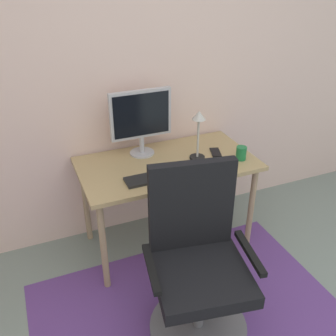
{
  "coord_description": "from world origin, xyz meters",
  "views": [
    {
      "loc": [
        -0.82,
        -0.38,
        1.97
      ],
      "look_at": [
        -0.02,
        1.54,
        0.82
      ],
      "focal_mm": 40.27,
      "sensor_mm": 36.0,
      "label": 1
    }
  ],
  "objects_px": {
    "cell_phone": "(215,152)",
    "coffee_cup": "(241,153)",
    "monitor": "(141,117)",
    "computer_mouse": "(203,166)",
    "desk_lamp": "(198,128)",
    "keyboard": "(157,177)",
    "desk": "(167,171)",
    "office_chair": "(197,273)"
  },
  "relations": [
    {
      "from": "coffee_cup",
      "to": "monitor",
      "type": "bearing_deg",
      "value": 149.96
    },
    {
      "from": "desk",
      "to": "computer_mouse",
      "type": "bearing_deg",
      "value": -42.9
    },
    {
      "from": "desk",
      "to": "cell_phone",
      "type": "bearing_deg",
      "value": -0.94
    },
    {
      "from": "keyboard",
      "to": "cell_phone",
      "type": "relative_size",
      "value": 3.07
    },
    {
      "from": "desk_lamp",
      "to": "cell_phone",
      "type": "bearing_deg",
      "value": 9.14
    },
    {
      "from": "monitor",
      "to": "computer_mouse",
      "type": "relative_size",
      "value": 4.62
    },
    {
      "from": "desk_lamp",
      "to": "office_chair",
      "type": "height_order",
      "value": "desk_lamp"
    },
    {
      "from": "keyboard",
      "to": "desk_lamp",
      "type": "distance_m",
      "value": 0.46
    },
    {
      "from": "desk",
      "to": "desk_lamp",
      "type": "height_order",
      "value": "desk_lamp"
    },
    {
      "from": "computer_mouse",
      "to": "coffee_cup",
      "type": "relative_size",
      "value": 1.06
    },
    {
      "from": "desk",
      "to": "computer_mouse",
      "type": "relative_size",
      "value": 11.98
    },
    {
      "from": "office_chair",
      "to": "keyboard",
      "type": "bearing_deg",
      "value": 101.07
    },
    {
      "from": "keyboard",
      "to": "office_chair",
      "type": "xyz_separation_m",
      "value": [
        0.01,
        -0.59,
        -0.32
      ]
    },
    {
      "from": "computer_mouse",
      "to": "desk_lamp",
      "type": "xyz_separation_m",
      "value": [
        0.03,
        0.14,
        0.22
      ]
    },
    {
      "from": "keyboard",
      "to": "office_chair",
      "type": "distance_m",
      "value": 0.67
    },
    {
      "from": "cell_phone",
      "to": "coffee_cup",
      "type": "bearing_deg",
      "value": -35.31
    },
    {
      "from": "desk",
      "to": "monitor",
      "type": "distance_m",
      "value": 0.43
    },
    {
      "from": "keyboard",
      "to": "office_chair",
      "type": "relative_size",
      "value": 0.41
    },
    {
      "from": "cell_phone",
      "to": "computer_mouse",
      "type": "bearing_deg",
      "value": -120.71
    },
    {
      "from": "monitor",
      "to": "office_chair",
      "type": "relative_size",
      "value": 0.46
    },
    {
      "from": "cell_phone",
      "to": "desk_lamp",
      "type": "bearing_deg",
      "value": -152.45
    },
    {
      "from": "computer_mouse",
      "to": "coffee_cup",
      "type": "xyz_separation_m",
      "value": [
        0.31,
        0.01,
        0.03
      ]
    },
    {
      "from": "desk",
      "to": "cell_phone",
      "type": "xyz_separation_m",
      "value": [
        0.38,
        -0.01,
        0.08
      ]
    },
    {
      "from": "keyboard",
      "to": "coffee_cup",
      "type": "relative_size",
      "value": 4.39
    },
    {
      "from": "keyboard",
      "to": "office_chair",
      "type": "height_order",
      "value": "office_chair"
    },
    {
      "from": "coffee_cup",
      "to": "cell_phone",
      "type": "distance_m",
      "value": 0.2
    },
    {
      "from": "desk",
      "to": "keyboard",
      "type": "height_order",
      "value": "keyboard"
    },
    {
      "from": "desk",
      "to": "office_chair",
      "type": "height_order",
      "value": "office_chair"
    },
    {
      "from": "monitor",
      "to": "desk_lamp",
      "type": "height_order",
      "value": "monitor"
    },
    {
      "from": "coffee_cup",
      "to": "desk_lamp",
      "type": "distance_m",
      "value": 0.37
    },
    {
      "from": "desk_lamp",
      "to": "desk",
      "type": "bearing_deg",
      "value": 171.47
    },
    {
      "from": "coffee_cup",
      "to": "desk_lamp",
      "type": "relative_size",
      "value": 0.27
    },
    {
      "from": "coffee_cup",
      "to": "desk_lamp",
      "type": "xyz_separation_m",
      "value": [
        -0.28,
        0.13,
        0.19
      ]
    },
    {
      "from": "keyboard",
      "to": "coffee_cup",
      "type": "xyz_separation_m",
      "value": [
        0.65,
        0.01,
        0.04
      ]
    },
    {
      "from": "monitor",
      "to": "keyboard",
      "type": "bearing_deg",
      "value": -93.94
    },
    {
      "from": "computer_mouse",
      "to": "cell_phone",
      "type": "distance_m",
      "value": 0.26
    },
    {
      "from": "monitor",
      "to": "computer_mouse",
      "type": "xyz_separation_m",
      "value": [
        0.31,
        -0.37,
        -0.27
      ]
    },
    {
      "from": "coffee_cup",
      "to": "desk_lamp",
      "type": "bearing_deg",
      "value": 154.77
    },
    {
      "from": "keyboard",
      "to": "cell_phone",
      "type": "distance_m",
      "value": 0.56
    },
    {
      "from": "desk",
      "to": "computer_mouse",
      "type": "xyz_separation_m",
      "value": [
        0.19,
        -0.18,
        0.09
      ]
    },
    {
      "from": "monitor",
      "to": "keyboard",
      "type": "height_order",
      "value": "monitor"
    },
    {
      "from": "monitor",
      "to": "cell_phone",
      "type": "height_order",
      "value": "monitor"
    }
  ]
}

